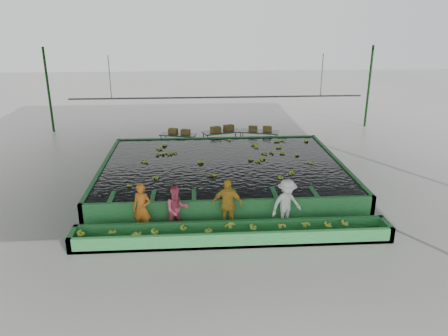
{
  "coord_description": "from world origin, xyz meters",
  "views": [
    {
      "loc": [
        -1.12,
        -15.76,
        6.77
      ],
      "look_at": [
        0.0,
        0.5,
        1.0
      ],
      "focal_mm": 35.0,
      "sensor_mm": 36.0,
      "label": 1
    }
  ],
  "objects": [
    {
      "name": "box_stack_left",
      "position": [
        -1.94,
        6.5,
        0.84
      ],
      "size": [
        1.19,
        0.74,
        0.25
      ],
      "primitive_type": null,
      "rotation": [
        0.0,
        0.0,
        -0.39
      ],
      "color": "brown",
      "rests_on": "packing_table_left"
    },
    {
      "name": "worker_a",
      "position": [
        -2.88,
        -2.8,
        0.85
      ],
      "size": [
        0.72,
        0.59,
        1.7
      ],
      "primitive_type": "imported",
      "rotation": [
        0.0,
        0.0,
        -0.34
      ],
      "color": "#CC691D",
      "rests_on": "ground"
    },
    {
      "name": "worker_d",
      "position": [
        1.84,
        -2.8,
        0.86
      ],
      "size": [
        1.27,
        1.01,
        1.72
      ],
      "primitive_type": "imported",
      "rotation": [
        0.0,
        0.0,
        0.39
      ],
      "color": "white",
      "rests_on": "ground"
    },
    {
      "name": "trough_bananas",
      "position": [
        0.0,
        -3.6,
        0.4
      ],
      "size": [
        9.16,
        0.61,
        0.12
      ],
      "primitive_type": null,
      "color": "#A3BB32",
      "rests_on": "sorting_trough"
    },
    {
      "name": "cableway_rail",
      "position": [
        0.0,
        5.0,
        3.0
      ],
      "size": [
        0.08,
        0.08,
        14.0
      ],
      "primitive_type": "cylinder",
      "color": "#59605B",
      "rests_on": "shed_roof"
    },
    {
      "name": "box_stack_mid",
      "position": [
        0.32,
        6.54,
        0.93
      ],
      "size": [
        1.31,
        0.89,
        0.28
      ],
      "primitive_type": null,
      "rotation": [
        0.0,
        0.0,
        0.46
      ],
      "color": "brown",
      "rests_on": "packing_table_mid"
    },
    {
      "name": "box_stack_right",
      "position": [
        2.31,
        6.36,
        0.93
      ],
      "size": [
        1.26,
        0.54,
        0.26
      ],
      "primitive_type": null,
      "rotation": [
        0.0,
        0.0,
        -0.17
      ],
      "color": "brown",
      "rests_on": "packing_table_right"
    },
    {
      "name": "packing_table_left",
      "position": [
        -2.01,
        6.44,
        0.42
      ],
      "size": [
        1.97,
        1.22,
        0.84
      ],
      "primitive_type": null,
      "rotation": [
        0.0,
        0.0,
        -0.28
      ],
      "color": "#59605B",
      "rests_on": "ground"
    },
    {
      "name": "rail_hanger_left",
      "position": [
        -5.0,
        5.0,
        4.0
      ],
      "size": [
        0.04,
        0.04,
        2.0
      ],
      "primitive_type": "cylinder",
      "color": "#59605B",
      "rests_on": "shed_roof"
    },
    {
      "name": "packing_table_right",
      "position": [
        2.26,
        6.4,
        0.47
      ],
      "size": [
        2.2,
        1.36,
        0.93
      ],
      "primitive_type": null,
      "rotation": [
        0.0,
        0.0,
        -0.28
      ],
      "color": "#59605B",
      "rests_on": "ground"
    },
    {
      "name": "tank_water",
      "position": [
        0.0,
        1.5,
        0.85
      ],
      "size": [
        9.7,
        7.7,
        0.0
      ],
      "primitive_type": "cube",
      "color": "black",
      "rests_on": "flotation_tank"
    },
    {
      "name": "worker_c",
      "position": [
        -0.12,
        -2.8,
        0.9
      ],
      "size": [
        1.13,
        0.7,
        1.79
      ],
      "primitive_type": "imported",
      "rotation": [
        0.0,
        0.0,
        -0.27
      ],
      "color": "gold",
      "rests_on": "ground"
    },
    {
      "name": "packing_table_mid",
      "position": [
        0.31,
        6.53,
        0.46
      ],
      "size": [
        2.18,
        1.37,
        0.93
      ],
      "primitive_type": null,
      "rotation": [
        0.0,
        0.0,
        0.3
      ],
      "color": "#59605B",
      "rests_on": "ground"
    },
    {
      "name": "shed_posts",
      "position": [
        0.0,
        0.0,
        2.5
      ],
      "size": [
        20.0,
        22.0,
        5.0
      ],
      "primitive_type": null,
      "color": "black",
      "rests_on": "ground"
    },
    {
      "name": "shed_roof",
      "position": [
        0.0,
        0.0,
        5.0
      ],
      "size": [
        20.0,
        22.0,
        0.04
      ],
      "primitive_type": "cube",
      "color": "#90939A",
      "rests_on": "shed_posts"
    },
    {
      "name": "rail_hanger_right",
      "position": [
        5.0,
        5.0,
        4.0
      ],
      "size": [
        0.04,
        0.04,
        2.0
      ],
      "primitive_type": "cylinder",
      "color": "#59605B",
      "rests_on": "shed_roof"
    },
    {
      "name": "sorting_trough",
      "position": [
        0.0,
        -3.6,
        0.25
      ],
      "size": [
        10.0,
        1.0,
        0.5
      ],
      "primitive_type": null,
      "color": "#287938",
      "rests_on": "ground"
    },
    {
      "name": "floating_bananas",
      "position": [
        0.0,
        2.3,
        0.85
      ],
      "size": [
        8.81,
        6.0,
        0.12
      ],
      "primitive_type": null,
      "color": "#A3BB32",
      "rests_on": "tank_water"
    },
    {
      "name": "worker_b",
      "position": [
        -1.77,
        -2.8,
        0.79
      ],
      "size": [
        0.9,
        0.79,
        1.57
      ],
      "primitive_type": "imported",
      "rotation": [
        0.0,
        0.0,
        0.3
      ],
      "color": "#D94E6C",
      "rests_on": "ground"
    },
    {
      "name": "ground",
      "position": [
        0.0,
        0.0,
        0.0
      ],
      "size": [
        80.0,
        80.0,
        0.0
      ],
      "primitive_type": "plane",
      "color": "gray",
      "rests_on": "ground"
    },
    {
      "name": "flotation_tank",
      "position": [
        0.0,
        1.5,
        0.45
      ],
      "size": [
        10.0,
        8.0,
        0.9
      ],
      "primitive_type": null,
      "color": "#287938",
      "rests_on": "ground"
    }
  ]
}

